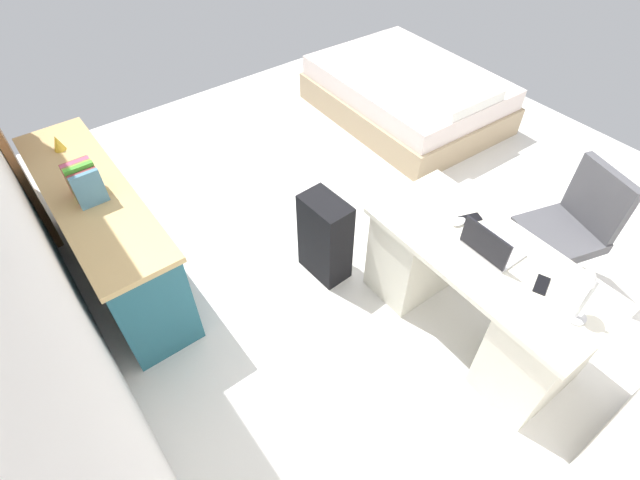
{
  "coord_description": "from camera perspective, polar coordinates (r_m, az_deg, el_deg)",
  "views": [
    {
      "loc": [
        -2.06,
        2.09,
        2.74
      ],
      "look_at": [
        -0.42,
        0.83,
        0.6
      ],
      "focal_mm": 26.67,
      "sensor_mm": 36.0,
      "label": 1
    }
  ],
  "objects": [
    {
      "name": "cell_phone_near_laptop",
      "position": [
        2.83,
        25.05,
        -4.88
      ],
      "size": [
        0.11,
        0.15,
        0.01
      ],
      "primitive_type": "cube",
      "rotation": [
        0.0,
        0.0,
        0.37
      ],
      "color": "black",
      "rests_on": "desk"
    },
    {
      "name": "ground_plane",
      "position": [
        4.01,
        5.8,
        2.72
      ],
      "size": [
        5.47,
        5.47,
        0.0
      ],
      "primitive_type": "plane",
      "color": "silver"
    },
    {
      "name": "cell_phone_by_mouse",
      "position": [
        3.06,
        17.57,
        2.51
      ],
      "size": [
        0.11,
        0.15,
        0.01
      ],
      "primitive_type": "cube",
      "rotation": [
        0.0,
        0.0,
        -0.36
      ],
      "color": "black",
      "rests_on": "desk"
    },
    {
      "name": "suitcase_black",
      "position": [
        3.35,
        0.61,
        0.25
      ],
      "size": [
        0.37,
        0.24,
        0.67
      ],
      "primitive_type": "cube",
      "rotation": [
        0.0,
        0.0,
        0.04
      ],
      "color": "black",
      "rests_on": "ground_plane"
    },
    {
      "name": "office_chair",
      "position": [
        3.65,
        27.21,
        0.37
      ],
      "size": [
        0.58,
        0.58,
        0.94
      ],
      "color": "black",
      "rests_on": "ground_plane"
    },
    {
      "name": "book_row",
      "position": [
        3.25,
        -26.43,
        6.29
      ],
      "size": [
        0.23,
        0.17,
        0.24
      ],
      "color": "teal",
      "rests_on": "credenza"
    },
    {
      "name": "bed",
      "position": [
        5.23,
        10.42,
        16.81
      ],
      "size": [
        1.95,
        1.47,
        0.58
      ],
      "color": "tan",
      "rests_on": "ground_plane"
    },
    {
      "name": "credenza",
      "position": [
        3.61,
        -24.14,
        0.67
      ],
      "size": [
        1.8,
        0.48,
        0.79
      ],
      "color": "#235B6B",
      "rests_on": "ground_plane"
    },
    {
      "name": "figurine_small",
      "position": [
        3.8,
        -28.96,
        10.15
      ],
      "size": [
        0.08,
        0.08,
        0.11
      ],
      "primitive_type": "cone",
      "color": "gold",
      "rests_on": "credenza"
    },
    {
      "name": "desk_lamp",
      "position": [
        2.59,
        29.44,
        -4.25
      ],
      "size": [
        0.16,
        0.11,
        0.34
      ],
      "color": "silver",
      "rests_on": "desk"
    },
    {
      "name": "computer_mouse",
      "position": [
        3.0,
        16.32,
        2.13
      ],
      "size": [
        0.06,
        0.1,
        0.03
      ],
      "primitive_type": "ellipsoid",
      "rotation": [
        0.0,
        0.0,
        -0.02
      ],
      "color": "white",
      "rests_on": "desk"
    },
    {
      "name": "laptop",
      "position": [
        2.86,
        19.7,
        -0.67
      ],
      "size": [
        0.31,
        0.23,
        0.21
      ],
      "color": "#B7B7BC",
      "rests_on": "desk"
    },
    {
      "name": "desk",
      "position": [
        3.14,
        18.05,
        -5.78
      ],
      "size": [
        1.45,
        0.69,
        0.73
      ],
      "color": "silver",
      "rests_on": "ground_plane"
    }
  ]
}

